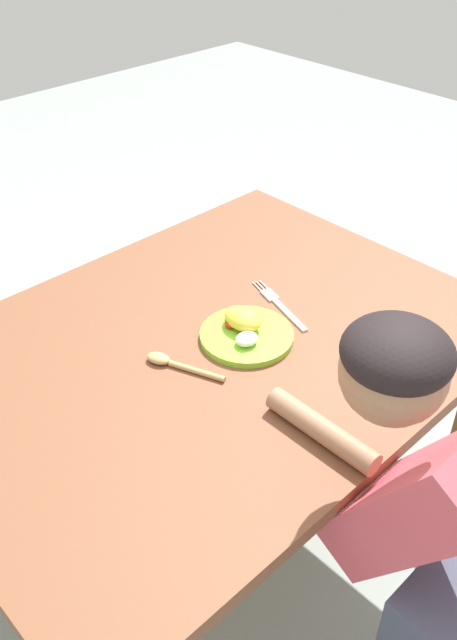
# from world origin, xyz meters

# --- Properties ---
(ground_plane) EXTENTS (8.00, 8.00, 0.00)m
(ground_plane) POSITION_xyz_m (0.00, 0.00, 0.00)
(ground_plane) COLOR gray
(dining_table) EXTENTS (1.30, 0.97, 0.75)m
(dining_table) POSITION_xyz_m (0.00, 0.00, 0.64)
(dining_table) COLOR brown
(dining_table) RESTS_ON ground_plane
(plate) EXTENTS (0.22, 0.22, 0.06)m
(plate) POSITION_xyz_m (0.08, -0.04, 0.77)
(plate) COLOR #82C730
(plate) RESTS_ON dining_table
(fork) EXTENTS (0.08, 0.23, 0.01)m
(fork) POSITION_xyz_m (0.23, -0.01, 0.75)
(fork) COLOR silver
(fork) RESTS_ON dining_table
(spoon) EXTENTS (0.09, 0.18, 0.02)m
(spoon) POSITION_xyz_m (-0.11, -0.00, 0.76)
(spoon) COLOR tan
(spoon) RESTS_ON dining_table
(person) EXTENTS (0.20, 0.51, 1.08)m
(person) POSITION_xyz_m (-0.04, -0.60, 0.60)
(person) COLOR #41475B
(person) RESTS_ON ground_plane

